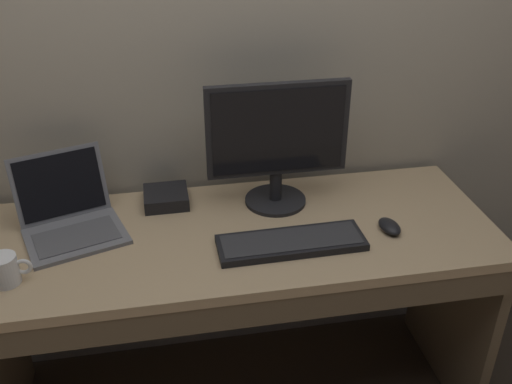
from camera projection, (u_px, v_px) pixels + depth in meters
desk at (238, 282)px, 1.97m from camera, size 1.70×0.64×0.79m
laptop_space_gray at (71, 220)px, 1.86m from camera, size 0.37×0.37×0.24m
external_monitor at (277, 141)px, 1.92m from camera, size 0.47×0.21×0.44m
wired_keyboard at (291, 243)px, 1.81m from camera, size 0.46×0.16×0.03m
computer_mouse at (389, 226)px, 1.88m from camera, size 0.07×0.11×0.03m
external_drive_box at (166, 197)px, 2.03m from camera, size 0.15×0.15×0.05m
coffee_mug at (5, 270)px, 1.64m from camera, size 0.12×0.08×0.09m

